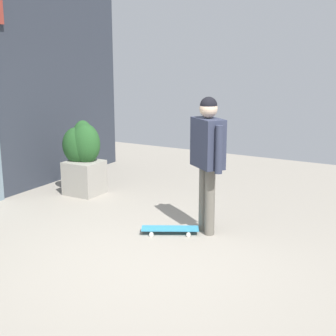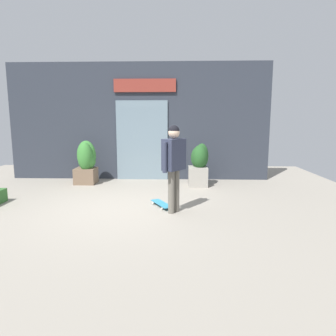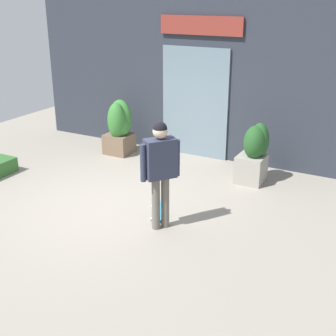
{
  "view_description": "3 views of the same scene",
  "coord_description": "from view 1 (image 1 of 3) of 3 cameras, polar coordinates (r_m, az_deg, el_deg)",
  "views": [
    {
      "loc": [
        -4.29,
        -2.77,
        2.29
      ],
      "look_at": [
        1.03,
        0.19,
        0.83
      ],
      "focal_mm": 52.04,
      "sensor_mm": 36.0,
      "label": 1
    },
    {
      "loc": [
        1.26,
        -6.22,
        1.85
      ],
      "look_at": [
        1.03,
        0.19,
        0.83
      ],
      "focal_mm": 32.21,
      "sensor_mm": 36.0,
      "label": 2
    },
    {
      "loc": [
        4.4,
        -6.02,
        3.56
      ],
      "look_at": [
        1.03,
        0.19,
        0.83
      ],
      "focal_mm": 49.14,
      "sensor_mm": 36.0,
      "label": 3
    }
  ],
  "objects": [
    {
      "name": "planter_box_right",
      "position": [
        8.09,
        -9.96,
        1.62
      ],
      "size": [
        0.56,
        0.66,
        1.2
      ],
      "color": "gray",
      "rests_on": "ground_plane"
    },
    {
      "name": "ground_plane",
      "position": [
        5.6,
        -3.47,
        -10.7
      ],
      "size": [
        12.0,
        12.0,
        0.0
      ],
      "primitive_type": "plane",
      "color": "gray"
    },
    {
      "name": "skateboard",
      "position": [
        6.33,
        0.24,
        -7.14
      ],
      "size": [
        0.52,
        0.74,
        0.08
      ],
      "rotation": [
        0.0,
        0.0,
        2.06
      ],
      "color": "teal",
      "rests_on": "ground_plane"
    },
    {
      "name": "skateboarder",
      "position": [
        6.11,
        4.67,
        2.08
      ],
      "size": [
        0.49,
        0.54,
        1.76
      ],
      "rotation": [
        0.0,
        0.0,
        2.49
      ],
      "color": "#666056",
      "rests_on": "ground_plane"
    }
  ]
}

